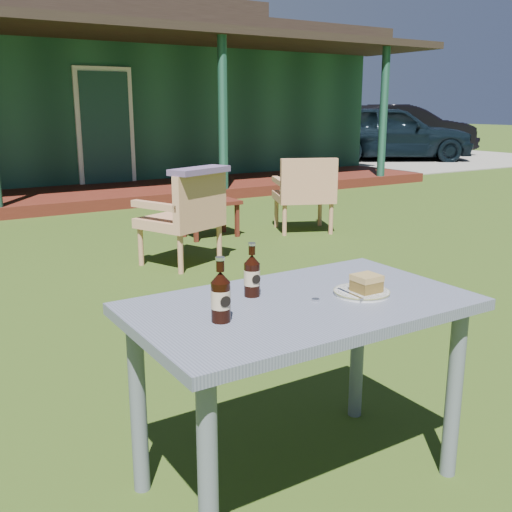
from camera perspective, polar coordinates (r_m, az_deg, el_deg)
ground at (r=3.70m, az=-10.89°, el=-8.21°), size 80.00×80.00×0.00m
gravel_strip at (r=16.61m, az=12.95°, el=8.96°), size 9.00×6.00×0.02m
car_near at (r=16.28m, az=12.54°, el=11.40°), size 4.51×3.60×1.44m
car_far at (r=17.99m, az=13.42°, el=11.57°), size 4.63×2.74×1.44m
cafe_table at (r=2.15m, az=4.29°, el=-6.86°), size 1.20×0.70×0.72m
plate at (r=2.22m, az=10.03°, el=-3.42°), size 0.20×0.20×0.01m
cake_slice at (r=2.20m, az=10.48°, el=-2.54°), size 0.09×0.09×0.06m
fork at (r=2.16m, az=8.93°, el=-3.57°), size 0.02×0.14×0.00m
cola_bottle_near at (r=2.14m, az=-0.39°, el=-1.82°), size 0.06×0.06×0.20m
cola_bottle_far at (r=1.89m, az=-3.38°, el=-3.83°), size 0.06×0.06×0.21m
bottle_cap at (r=2.12m, az=5.70°, el=-4.17°), size 0.03×0.03×0.01m
armchair_left at (r=5.33m, az=-6.65°, el=4.05°), size 0.78×0.76×0.83m
armchair_right at (r=6.75m, az=4.70°, el=6.25°), size 0.80×0.78×0.84m
floral_throw at (r=5.17m, az=-5.39°, el=8.11°), size 0.63×0.41×0.05m
side_table at (r=6.50m, az=-4.41°, el=4.78°), size 0.60×0.40×0.40m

